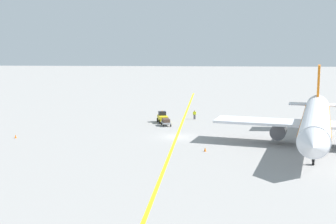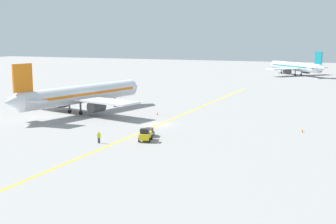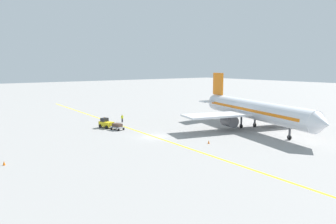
% 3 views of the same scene
% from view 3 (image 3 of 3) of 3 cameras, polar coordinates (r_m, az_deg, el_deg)
% --- Properties ---
extents(ground_plane, '(400.00, 400.00, 0.00)m').
position_cam_3_polar(ground_plane, '(56.99, -2.41, -4.33)').
color(ground_plane, gray).
extents(apron_yellow_centreline, '(4.66, 119.94, 0.01)m').
position_cam_3_polar(apron_yellow_centreline, '(56.99, -2.41, -4.33)').
color(apron_yellow_centreline, yellow).
rests_on(apron_yellow_centreline, ground).
extents(airplane_at_gate, '(28.40, 35.06, 10.60)m').
position_cam_3_polar(airplane_at_gate, '(65.30, 14.64, 0.31)').
color(airplane_at_gate, silver).
rests_on(airplane_at_gate, ground).
extents(baggage_tug_white, '(2.35, 3.28, 2.11)m').
position_cam_3_polar(baggage_tug_white, '(66.00, -10.74, -1.95)').
color(baggage_tug_white, gold).
rests_on(baggage_tug_white, ground).
extents(baggage_cart_trailing, '(2.00, 2.87, 1.24)m').
position_cam_3_polar(baggage_cart_trailing, '(63.58, -8.82, -2.42)').
color(baggage_cart_trailing, gray).
rests_on(baggage_cart_trailing, ground).
extents(ground_crew_worker, '(0.58, 0.26, 1.68)m').
position_cam_3_polar(ground_crew_worker, '(71.90, -7.98, -1.06)').
color(ground_crew_worker, '#23232D').
rests_on(ground_crew_worker, ground).
extents(traffic_cone_near_nose, '(0.32, 0.32, 0.55)m').
position_cam_3_polar(traffic_cone_near_nose, '(45.82, -26.65, -7.96)').
color(traffic_cone_near_nose, orange).
rests_on(traffic_cone_near_nose, ground).
extents(traffic_cone_mid_apron, '(0.32, 0.32, 0.55)m').
position_cam_3_polar(traffic_cone_mid_apron, '(52.44, 7.11, -5.18)').
color(traffic_cone_mid_apron, orange).
rests_on(traffic_cone_mid_apron, ground).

